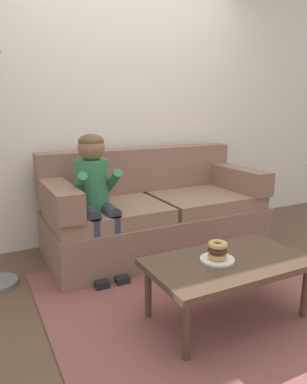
{
  "coord_description": "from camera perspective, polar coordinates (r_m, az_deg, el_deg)",
  "views": [
    {
      "loc": [
        -1.39,
        -2.02,
        1.3
      ],
      "look_at": [
        -0.14,
        0.45,
        0.65
      ],
      "focal_mm": 33.8,
      "sensor_mm": 36.0,
      "label": 1
    }
  ],
  "objects": [
    {
      "name": "donut",
      "position": [
        2.26,
        10.04,
        -9.86
      ],
      "size": [
        0.17,
        0.17,
        0.04
      ],
      "primitive_type": "torus",
      "rotation": [
        0.0,
        0.0,
        2.53
      ],
      "color": "tan",
      "rests_on": "plate"
    },
    {
      "name": "couch",
      "position": [
        3.36,
        0.11,
        -3.44
      ],
      "size": [
        1.97,
        0.9,
        0.92
      ],
      "color": "#846051",
      "rests_on": "ground"
    },
    {
      "name": "person_child",
      "position": [
        2.86,
        -9.18,
        0.32
      ],
      "size": [
        0.34,
        0.58,
        1.1
      ],
      "color": "#337A4C",
      "rests_on": "ground"
    },
    {
      "name": "ground",
      "position": [
        2.78,
        6.98,
        -14.83
      ],
      "size": [
        10.0,
        10.0,
        0.0
      ],
      "primitive_type": "plane",
      "color": "brown"
    },
    {
      "name": "donut_third",
      "position": [
        2.23,
        10.12,
        -8.16
      ],
      "size": [
        0.17,
        0.17,
        0.04
      ],
      "primitive_type": "torus",
      "rotation": [
        0.0,
        0.0,
        2.35
      ],
      "color": "tan",
      "rests_on": "donut_second"
    },
    {
      "name": "wall_back",
      "position": [
        3.69,
        -4.98,
        14.73
      ],
      "size": [
        8.0,
        0.1,
        2.8
      ],
      "primitive_type": "cube",
      "color": "silver",
      "rests_on": "ground"
    },
    {
      "name": "plate",
      "position": [
        2.27,
        10.02,
        -10.44
      ],
      "size": [
        0.21,
        0.21,
        0.01
      ],
      "primitive_type": "cylinder",
      "color": "white",
      "rests_on": "coffee_table"
    },
    {
      "name": "coffee_table",
      "position": [
        2.31,
        11.65,
        -11.43
      ],
      "size": [
        0.99,
        0.57,
        0.39
      ],
      "color": "#4C3828",
      "rests_on": "ground"
    },
    {
      "name": "toy_controller",
      "position": [
        3.07,
        15.24,
        -11.79
      ],
      "size": [
        0.23,
        0.09,
        0.05
      ],
      "rotation": [
        0.0,
        0.0,
        -0.12
      ],
      "color": "blue",
      "rests_on": "ground"
    },
    {
      "name": "donut_second",
      "position": [
        2.24,
        10.08,
        -9.02
      ],
      "size": [
        0.17,
        0.17,
        0.04
      ],
      "primitive_type": "torus",
      "rotation": [
        0.0,
        0.0,
        2.42
      ],
      "color": "#422619",
      "rests_on": "donut"
    },
    {
      "name": "area_rug",
      "position": [
        2.6,
        10.19,
        -16.91
      ],
      "size": [
        2.21,
        2.05,
        0.01
      ],
      "primitive_type": "cube",
      "color": "brown",
      "rests_on": "ground"
    }
  ]
}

